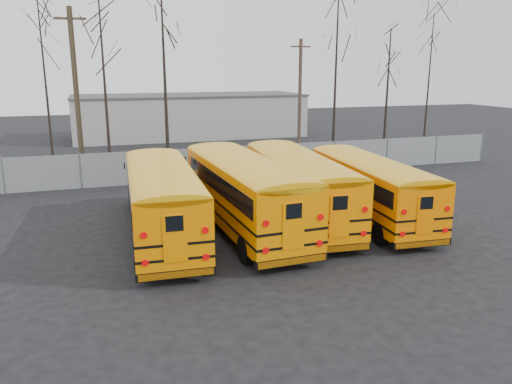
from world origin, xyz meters
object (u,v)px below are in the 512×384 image
object	(u,v)px
utility_pole_right	(300,96)
bus_b	(243,187)
bus_d	(369,183)
utility_pole_left	(76,93)
bus_c	(297,181)
bus_a	(162,195)

from	to	relation	value
utility_pole_right	bus_b	bearing A→B (deg)	-115.87
bus_b	bus_d	world-z (taller)	bus_b
bus_b	bus_d	bearing A→B (deg)	-5.79
utility_pole_right	utility_pole_left	bearing A→B (deg)	-160.41
bus_b	bus_c	xyz separation A→B (m)	(2.64, 0.49, -0.05)
bus_a	bus_c	distance (m)	6.07
bus_c	utility_pole_right	size ratio (longest dim) A/B	1.27
bus_d	utility_pole_right	world-z (taller)	utility_pole_right
utility_pole_left	utility_pole_right	bearing A→B (deg)	20.28
bus_c	utility_pole_right	distance (m)	18.59
utility_pole_right	bus_a	bearing A→B (deg)	-123.57
utility_pole_left	utility_pole_right	distance (m)	17.16
bus_a	utility_pole_right	distance (m)	22.09
bus_a	utility_pole_right	bearing A→B (deg)	55.60
bus_d	utility_pole_left	distance (m)	18.35
bus_a	bus_c	xyz separation A→B (m)	(6.05, 0.55, 0.02)
bus_a	bus_b	bearing A→B (deg)	3.72
bus_d	bus_a	bearing A→B (deg)	-177.75
bus_c	utility_pole_left	size ratio (longest dim) A/B	1.11
bus_a	bus_d	xyz separation A→B (m)	(9.22, -0.26, -0.11)
bus_c	utility_pole_left	distance (m)	15.70
bus_a	utility_pole_right	size ratio (longest dim) A/B	1.25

